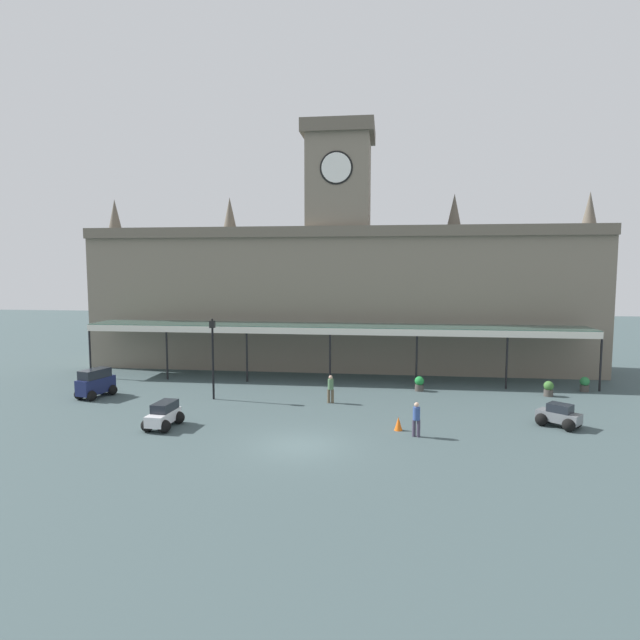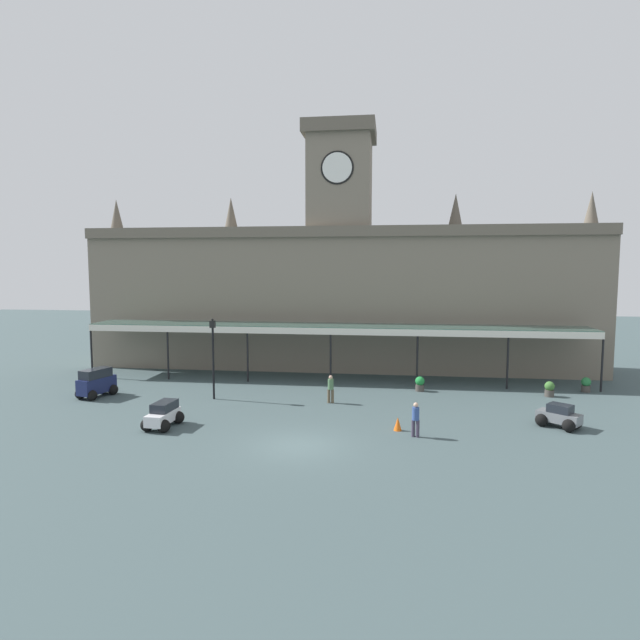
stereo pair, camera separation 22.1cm
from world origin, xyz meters
The scene contains 13 objects.
ground_plane centered at (0.00, 0.00, 0.00)m, with size 140.00×140.00×0.00m, color #3E4F51.
station_building centered at (0.00, 19.49, 6.27)m, with size 39.65×6.06×19.04m.
entrance_canopy centered at (0.00, 14.24, 3.81)m, with size 35.48×3.26×3.96m.
car_navy_van centered at (-14.04, 7.38, 0.81)m, with size 2.02×2.57×1.77m.
car_grey_sedan centered at (12.56, 4.51, 0.50)m, with size 2.24×2.17×1.19m.
car_white_estate centered at (-7.25, 1.90, 0.56)m, with size 1.64×2.30×1.27m.
pedestrian_near_entrance centered at (0.59, 7.80, 0.91)m, with size 0.39×0.34×1.67m.
pedestrian_beside_cars centered at (5.31, 1.99, 0.91)m, with size 0.38×0.34×1.67m.
victorian_lamppost centered at (-6.62, 7.80, 3.09)m, with size 0.30×0.30×4.97m.
traffic_cone centered at (4.49, 2.89, 0.34)m, with size 0.40×0.40×0.68m, color orange.
planter_near_kerb centered at (16.68, 12.79, 0.49)m, with size 0.60×0.60×0.96m.
planter_forecourt_centre centered at (6.02, 11.62, 0.49)m, with size 0.60×0.60×0.96m.
planter_by_canopy centered at (13.97, 11.17, 0.49)m, with size 0.60×0.60×0.96m.
Camera 2 is at (4.06, -23.04, 8.03)m, focal length 29.86 mm.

